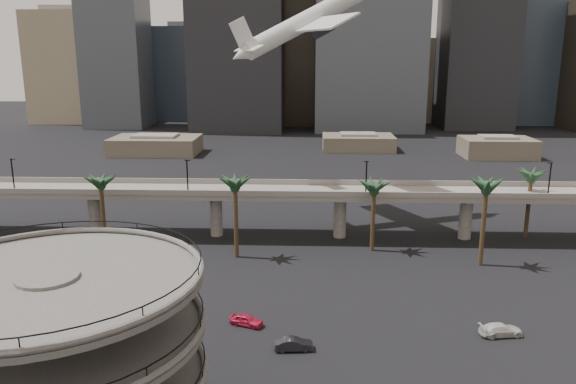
{
  "coord_description": "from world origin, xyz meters",
  "views": [
    {
      "loc": [
        5.58,
        -40.55,
        31.48
      ],
      "look_at": [
        2.87,
        28.0,
        14.73
      ],
      "focal_mm": 35.0,
      "sensor_mm": 36.0,
      "label": 1
    }
  ],
  "objects_px": {
    "parking_ramp": "(56,357)",
    "car_b": "(294,344)",
    "car_a": "(246,320)",
    "car_c": "(501,330)",
    "airborne_jet": "(307,21)",
    "overpass": "(278,196)"
  },
  "relations": [
    {
      "from": "parking_ramp",
      "to": "car_b",
      "type": "xyz_separation_m",
      "value": [
        17.0,
        19.14,
        -9.13
      ]
    },
    {
      "from": "car_b",
      "to": "car_a",
      "type": "bearing_deg",
      "value": 40.59
    },
    {
      "from": "car_b",
      "to": "car_c",
      "type": "height_order",
      "value": "car_c"
    },
    {
      "from": "parking_ramp",
      "to": "airborne_jet",
      "type": "xyz_separation_m",
      "value": [
        17.84,
        71.3,
        27.77
      ]
    },
    {
      "from": "car_a",
      "to": "car_c",
      "type": "xyz_separation_m",
      "value": [
        29.63,
        -1.33,
        0.02
      ]
    },
    {
      "from": "parking_ramp",
      "to": "car_b",
      "type": "height_order",
      "value": "parking_ramp"
    },
    {
      "from": "overpass",
      "to": "car_c",
      "type": "distance_m",
      "value": 45.66
    },
    {
      "from": "car_c",
      "to": "car_b",
      "type": "bearing_deg",
      "value": 90.62
    },
    {
      "from": "parking_ramp",
      "to": "overpass",
      "type": "xyz_separation_m",
      "value": [
        13.0,
        59.0,
        -2.5
      ]
    },
    {
      "from": "parking_ramp",
      "to": "car_c",
      "type": "height_order",
      "value": "parking_ramp"
    },
    {
      "from": "overpass",
      "to": "car_a",
      "type": "height_order",
      "value": "overpass"
    },
    {
      "from": "overpass",
      "to": "car_c",
      "type": "height_order",
      "value": "overpass"
    },
    {
      "from": "overpass",
      "to": "car_a",
      "type": "relative_size",
      "value": 31.92
    },
    {
      "from": "car_b",
      "to": "car_c",
      "type": "relative_size",
      "value": 0.86
    },
    {
      "from": "car_b",
      "to": "car_c",
      "type": "bearing_deg",
      "value": -85.61
    },
    {
      "from": "car_c",
      "to": "parking_ramp",
      "type": "bearing_deg",
      "value": 110.35
    },
    {
      "from": "car_c",
      "to": "airborne_jet",
      "type": "bearing_deg",
      "value": 16.13
    },
    {
      "from": "parking_ramp",
      "to": "overpass",
      "type": "height_order",
      "value": "parking_ramp"
    },
    {
      "from": "parking_ramp",
      "to": "overpass",
      "type": "bearing_deg",
      "value": 77.57
    },
    {
      "from": "airborne_jet",
      "to": "car_b",
      "type": "xyz_separation_m",
      "value": [
        -0.84,
        -52.15,
        -36.91
      ]
    },
    {
      "from": "parking_ramp",
      "to": "car_c",
      "type": "xyz_separation_m",
      "value": [
        40.8,
        23.38,
        -9.12
      ]
    },
    {
      "from": "parking_ramp",
      "to": "car_a",
      "type": "relative_size",
      "value": 5.45
    }
  ]
}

